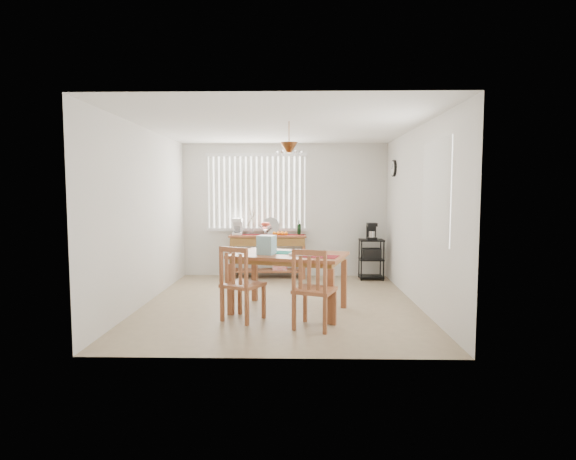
{
  "coord_description": "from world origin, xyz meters",
  "views": [
    {
      "loc": [
        0.25,
        -6.58,
        1.64
      ],
      "look_at": [
        0.1,
        0.55,
        1.05
      ],
      "focal_mm": 28.0,
      "sensor_mm": 36.0,
      "label": 1
    }
  ],
  "objects_px": {
    "chair_right": "(314,290)",
    "cart_items": "(371,232)",
    "chair_left": "(241,284)",
    "dining_table": "(289,260)",
    "wire_cart": "(371,255)",
    "sideboard": "(268,246)"
  },
  "relations": [
    {
      "from": "chair_left",
      "to": "chair_right",
      "type": "relative_size",
      "value": 0.99
    },
    {
      "from": "cart_items",
      "to": "chair_right",
      "type": "height_order",
      "value": "cart_items"
    },
    {
      "from": "dining_table",
      "to": "cart_items",
      "type": "bearing_deg",
      "value": 57.19
    },
    {
      "from": "wire_cart",
      "to": "dining_table",
      "type": "height_order",
      "value": "dining_table"
    },
    {
      "from": "cart_items",
      "to": "chair_right",
      "type": "xyz_separation_m",
      "value": [
        -1.21,
        -3.16,
        -0.43
      ]
    },
    {
      "from": "sideboard",
      "to": "chair_right",
      "type": "xyz_separation_m",
      "value": [
        0.76,
        -3.28,
        -0.14
      ]
    },
    {
      "from": "dining_table",
      "to": "chair_right",
      "type": "xyz_separation_m",
      "value": [
        0.31,
        -0.81,
        -0.23
      ]
    },
    {
      "from": "chair_left",
      "to": "wire_cart",
      "type": "bearing_deg",
      "value": 53.05
    },
    {
      "from": "wire_cart",
      "to": "chair_left",
      "type": "distance_m",
      "value": 3.53
    },
    {
      "from": "chair_right",
      "to": "dining_table",
      "type": "bearing_deg",
      "value": 111.11
    },
    {
      "from": "cart_items",
      "to": "sideboard",
      "type": "bearing_deg",
      "value": 176.54
    },
    {
      "from": "cart_items",
      "to": "chair_left",
      "type": "height_order",
      "value": "cart_items"
    },
    {
      "from": "chair_left",
      "to": "dining_table",
      "type": "bearing_deg",
      "value": 38.24
    },
    {
      "from": "wire_cart",
      "to": "cart_items",
      "type": "xyz_separation_m",
      "value": [
        0.0,
        0.01,
        0.45
      ]
    },
    {
      "from": "dining_table",
      "to": "chair_right",
      "type": "relative_size",
      "value": 1.76
    },
    {
      "from": "chair_right",
      "to": "cart_items",
      "type": "bearing_deg",
      "value": 69.11
    },
    {
      "from": "wire_cart",
      "to": "chair_left",
      "type": "xyz_separation_m",
      "value": [
        -2.12,
        -2.82,
        0.02
      ]
    },
    {
      "from": "wire_cart",
      "to": "cart_items",
      "type": "distance_m",
      "value": 0.45
    },
    {
      "from": "sideboard",
      "to": "chair_right",
      "type": "bearing_deg",
      "value": -77.02
    },
    {
      "from": "dining_table",
      "to": "chair_left",
      "type": "distance_m",
      "value": 0.81
    },
    {
      "from": "wire_cart",
      "to": "chair_left",
      "type": "bearing_deg",
      "value": -126.95
    },
    {
      "from": "cart_items",
      "to": "chair_right",
      "type": "relative_size",
      "value": 0.32
    }
  ]
}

